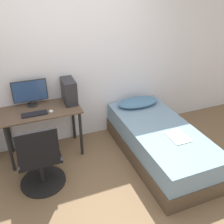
% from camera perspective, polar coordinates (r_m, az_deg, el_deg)
% --- Properties ---
extents(ground_plane, '(14.00, 14.00, 0.00)m').
position_cam_1_polar(ground_plane, '(3.21, -0.88, -20.02)').
color(ground_plane, brown).
extents(wall_back, '(8.00, 0.05, 2.50)m').
position_cam_1_polar(wall_back, '(3.79, -9.55, 10.59)').
color(wall_back, silver).
rests_on(wall_back, ground_plane).
extents(desk, '(1.08, 0.56, 0.76)m').
position_cam_1_polar(desk, '(3.70, -15.69, -1.18)').
color(desk, brown).
rests_on(desk, ground_plane).
extents(office_chair, '(0.59, 0.59, 0.95)m').
position_cam_1_polar(office_chair, '(3.28, -16.03, -11.27)').
color(office_chair, black).
rests_on(office_chair, ground_plane).
extents(bed, '(0.91, 1.96, 0.52)m').
position_cam_1_polar(bed, '(3.76, 10.67, -6.80)').
color(bed, '#4C3D2D').
rests_on(bed, ground_plane).
extents(pillow, '(0.69, 0.36, 0.11)m').
position_cam_1_polar(pillow, '(4.12, 5.93, 2.24)').
color(pillow, teal).
rests_on(pillow, bed).
extents(magazine, '(0.24, 0.32, 0.01)m').
position_cam_1_polar(magazine, '(3.44, 14.85, -5.50)').
color(magazine, silver).
rests_on(magazine, bed).
extents(monitor, '(0.48, 0.16, 0.39)m').
position_cam_1_polar(monitor, '(3.71, -18.23, 4.33)').
color(monitor, black).
rests_on(monitor, desk).
extents(keyboard, '(0.34, 0.12, 0.02)m').
position_cam_1_polar(keyboard, '(3.53, -17.29, -0.45)').
color(keyboard, black).
rests_on(keyboard, desk).
extents(pc_tower, '(0.17, 0.35, 0.35)m').
position_cam_1_polar(pc_tower, '(3.69, -9.81, 4.72)').
color(pc_tower, '#232328').
rests_on(pc_tower, desk).
extents(mouse, '(0.06, 0.09, 0.02)m').
position_cam_1_polar(mouse, '(3.54, -13.77, 0.19)').
color(mouse, silver).
rests_on(mouse, desk).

